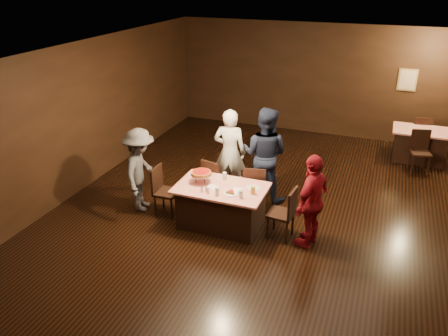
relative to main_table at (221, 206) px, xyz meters
The scene contains 23 objects.
room 1.98m from the main_table, 36.89° to the left, with size 10.00×10.04×3.02m.
main_table is the anchor object (origin of this frame).
back_table 5.62m from the main_table, 52.70° to the left, with size 1.30×0.90×0.77m, color red.
chair_far_left 0.85m from the main_table, 118.07° to the left, with size 0.42×0.42×0.95m, color black.
chair_far_right 0.85m from the main_table, 61.93° to the left, with size 0.42×0.42×0.95m, color black.
chair_end_left 1.10m from the main_table, behind, with size 0.42×0.42×0.95m, color black.
chair_end_right 1.10m from the main_table, ahead, with size 0.42×0.42×0.95m, color black.
chair_back_near 5.08m from the main_table, 47.92° to the left, with size 0.42×0.42×0.95m, color black.
chair_back_far 6.11m from the main_table, 56.11° to the left, with size 0.42×0.42×0.95m, color black.
diner_white_jacket 1.38m from the main_table, 103.40° to the left, with size 0.66×0.43×1.81m, color white.
diner_navy_hoodie 1.45m from the main_table, 71.13° to the left, with size 0.93×0.72×1.91m, color #171D33.
diner_grey_knit 1.70m from the main_table, behind, with size 1.06×0.61×1.64m, color #4E4D52.
diner_red_shirt 1.67m from the main_table, ahead, with size 0.96×0.40×1.64m, color maroon.
pizza_stand 0.70m from the main_table, behind, with size 0.38×0.38×0.22m.
plate_with_slice 0.51m from the main_table, 35.75° to the right, with size 0.25×0.25×0.06m.
plate_empty 0.69m from the main_table, 15.26° to the left, with size 0.25×0.25×0.01m, color white.
glass_front_left 0.55m from the main_table, 80.54° to the right, with size 0.08×0.08×0.14m, color silver.
glass_front_right 0.69m from the main_table, 29.05° to the right, with size 0.08×0.08×0.14m, color silver.
glass_amber 0.75m from the main_table, ahead, with size 0.08×0.08×0.14m, color #BF7F26.
glass_back 0.55m from the main_table, 99.46° to the left, with size 0.08×0.08×0.14m, color silver.
condiments 0.55m from the main_table, 122.43° to the right, with size 0.17×0.10×0.09m.
napkin_center 0.49m from the main_table, ahead, with size 0.16×0.16×0.01m, color white.
napkin_left 0.42m from the main_table, 161.57° to the right, with size 0.16×0.16×0.01m, color white.
Camera 1 is at (1.76, -6.92, 4.31)m, focal length 35.00 mm.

